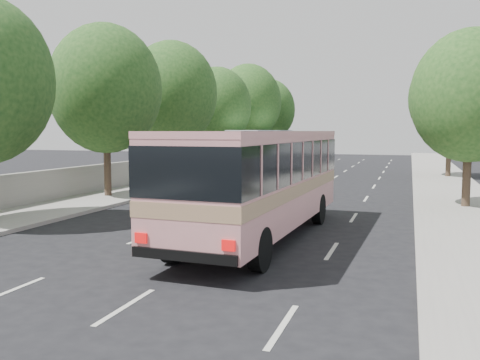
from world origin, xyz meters
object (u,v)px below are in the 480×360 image
at_px(pink_bus, 261,172).
at_px(tour_coach_front, 263,147).
at_px(pink_taxi, 276,181).
at_px(white_pickup, 237,171).
at_px(tour_coach_rear, 292,146).

bearing_deg(pink_bus, tour_coach_front, 108.07).
relative_size(pink_taxi, tour_coach_front, 0.38).
bearing_deg(pink_taxi, pink_bus, -83.53).
relative_size(white_pickup, tour_coach_rear, 0.51).
height_order(pink_taxi, white_pickup, white_pickup).
xyz_separation_m(white_pickup, tour_coach_front, (-0.97, 9.45, 1.27)).
xyz_separation_m(white_pickup, tour_coach_rear, (0.00, 16.14, 1.18)).
relative_size(pink_bus, tour_coach_front, 0.93).
distance_m(pink_bus, tour_coach_rear, 32.75).
height_order(pink_taxi, tour_coach_front, tour_coach_front).
xyz_separation_m(pink_taxi, white_pickup, (-3.98, 5.15, 0.08)).
height_order(white_pickup, tour_coach_rear, tour_coach_rear).
relative_size(pink_bus, white_pickup, 1.86).
bearing_deg(tour_coach_front, white_pickup, -84.76).
xyz_separation_m(pink_bus, white_pickup, (-6.26, 16.01, -1.30)).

